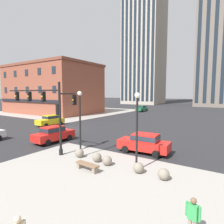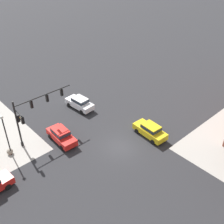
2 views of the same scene
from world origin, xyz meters
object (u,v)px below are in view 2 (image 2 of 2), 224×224
object	(u,v)px
street_lamp_corner_near	(5,131)
car_main_southbound_far	(150,130)
bollard_sphere_curb_a	(10,151)
car_main_northbound_far	(61,135)
traffic_signal_main	(31,112)
car_main_southbound_near	(80,103)

from	to	relation	value
street_lamp_corner_near	car_main_southbound_far	bearing A→B (deg)	149.17
bollard_sphere_curb_a	car_main_northbound_far	bearing A→B (deg)	159.67
traffic_signal_main	car_main_southbound_far	bearing A→B (deg)	140.53
bollard_sphere_curb_a	car_main_southbound_far	size ratio (longest dim) A/B	0.16
street_lamp_corner_near	car_main_northbound_far	world-z (taller)	street_lamp_corner_near
car_main_southbound_near	car_main_southbound_far	bearing A→B (deg)	103.04
car_main_northbound_far	car_main_southbound_near	size ratio (longest dim) A/B	0.99
traffic_signal_main	car_main_northbound_far	bearing A→B (deg)	133.38
car_main_southbound_near	traffic_signal_main	bearing A→B (deg)	14.10
traffic_signal_main	car_main_northbound_far	distance (m)	4.43
car_main_southbound_near	bollard_sphere_curb_a	bearing A→B (deg)	11.07
car_main_southbound_near	car_main_southbound_far	world-z (taller)	same
traffic_signal_main	car_main_southbound_near	xyz separation A→B (m)	(-8.22, -2.06, -3.10)
traffic_signal_main	street_lamp_corner_near	bearing A→B (deg)	6.78
traffic_signal_main	car_main_southbound_near	world-z (taller)	traffic_signal_main
car_main_northbound_far	car_main_southbound_far	world-z (taller)	same
bollard_sphere_curb_a	street_lamp_corner_near	size ratio (longest dim) A/B	0.13
car_main_southbound_far	bollard_sphere_curb_a	bearing A→B (deg)	-31.29
car_main_northbound_far	car_main_southbound_far	xyz separation A→B (m)	(-8.56, 6.54, 0.00)
bollard_sphere_curb_a	street_lamp_corner_near	world-z (taller)	street_lamp_corner_near
street_lamp_corner_near	bollard_sphere_curb_a	bearing A→B (deg)	-74.80
car_main_southbound_near	car_main_southbound_far	xyz separation A→B (m)	(-2.53, 10.91, 0.00)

